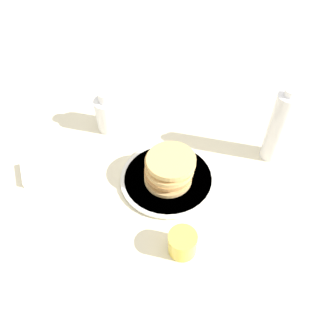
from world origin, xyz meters
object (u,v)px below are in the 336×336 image
plate (168,178)px  juice_glass (182,243)px  cream_jug (108,113)px  water_bottle_near (279,128)px  pancake_stack (169,168)px

plate → juice_glass: 0.23m
cream_jug → plate: bearing=98.8°
water_bottle_near → pancake_stack: bearing=-14.1°
plate → water_bottle_near: (-0.33, 0.08, 0.11)m
juice_glass → cream_jug: 0.51m
juice_glass → cream_jug: (-0.04, -0.51, 0.03)m
plate → cream_jug: size_ratio=1.97×
juice_glass → water_bottle_near: (-0.41, -0.13, 0.09)m
plate → cream_jug: 0.31m
pancake_stack → cream_jug: cream_jug is taller
cream_jug → water_bottle_near: size_ratio=0.57×
water_bottle_near → juice_glass: bearing=16.9°
plate → pancake_stack: (-0.00, 0.00, 0.05)m
cream_jug → juice_glass: bearing=85.4°
pancake_stack → cream_jug: bearing=-80.8°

